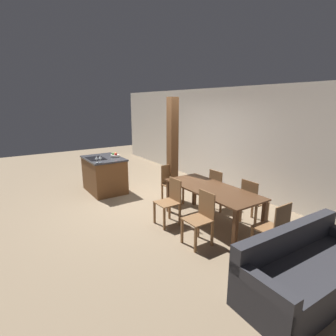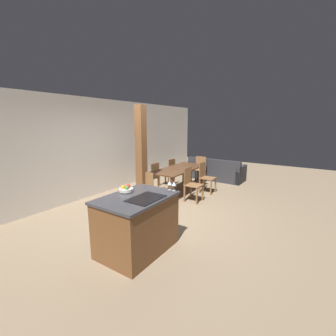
{
  "view_description": "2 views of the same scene",
  "coord_description": "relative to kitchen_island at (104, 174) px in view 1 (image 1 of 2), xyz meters",
  "views": [
    {
      "loc": [
        5.11,
        -2.82,
        2.32
      ],
      "look_at": [
        0.6,
        0.2,
        0.95
      ],
      "focal_mm": 28.0,
      "sensor_mm": 36.0,
      "label": 1
    },
    {
      "loc": [
        -3.89,
        -2.76,
        2.04
      ],
      "look_at": [
        0.6,
        0.2,
        0.95
      ],
      "focal_mm": 24.0,
      "sensor_mm": 36.0,
      "label": 2
    }
  ],
  "objects": [
    {
      "name": "ground_plane",
      "position": [
        1.38,
        0.51,
        -0.46
      ],
      "size": [
        16.0,
        16.0,
        0.0
      ],
      "primitive_type": "plane",
      "color": "#847056"
    },
    {
      "name": "wall_back",
      "position": [
        1.38,
        2.94,
        0.89
      ],
      "size": [
        11.2,
        0.08,
        2.7
      ],
      "color": "silver",
      "rests_on": "ground_plane"
    },
    {
      "name": "kitchen_island",
      "position": [
        0.0,
        0.0,
        0.0
      ],
      "size": [
        1.23,
        0.87,
        0.92
      ],
      "color": "brown",
      "rests_on": "ground_plane"
    },
    {
      "name": "fruit_bowl",
      "position": [
        0.08,
        0.29,
        0.5
      ],
      "size": [
        0.23,
        0.23,
        0.11
      ],
      "color": "silver",
      "rests_on": "kitchen_island"
    },
    {
      "name": "wine_glass_near",
      "position": [
        0.54,
        -0.36,
        0.59
      ],
      "size": [
        0.07,
        0.07,
        0.16
      ],
      "color": "silver",
      "rests_on": "kitchen_island"
    },
    {
      "name": "wine_glass_middle",
      "position": [
        0.54,
        -0.27,
        0.59
      ],
      "size": [
        0.07,
        0.07,
        0.16
      ],
      "color": "silver",
      "rests_on": "kitchen_island"
    },
    {
      "name": "dining_table",
      "position": [
        3.02,
        1.01,
        0.18
      ],
      "size": [
        2.01,
        0.85,
        0.73
      ],
      "color": "#51331E",
      "rests_on": "ground_plane"
    },
    {
      "name": "dining_chair_near_left",
      "position": [
        2.57,
        0.36,
        0.01
      ],
      "size": [
        0.4,
        0.4,
        0.89
      ],
      "color": "brown",
      "rests_on": "ground_plane"
    },
    {
      "name": "dining_chair_near_right",
      "position": [
        3.47,
        0.36,
        0.01
      ],
      "size": [
        0.4,
        0.4,
        0.89
      ],
      "color": "brown",
      "rests_on": "ground_plane"
    },
    {
      "name": "dining_chair_far_left",
      "position": [
        2.57,
        1.67,
        0.01
      ],
      "size": [
        0.4,
        0.4,
        0.89
      ],
      "rotation": [
        0.0,
        0.0,
        3.14
      ],
      "color": "brown",
      "rests_on": "ground_plane"
    },
    {
      "name": "dining_chair_far_right",
      "position": [
        3.47,
        1.67,
        0.01
      ],
      "size": [
        0.4,
        0.4,
        0.89
      ],
      "rotation": [
        0.0,
        0.0,
        3.14
      ],
      "color": "brown",
      "rests_on": "ground_plane"
    },
    {
      "name": "dining_chair_head_end",
      "position": [
        1.64,
        1.01,
        0.01
      ],
      "size": [
        0.4,
        0.4,
        0.89
      ],
      "rotation": [
        0.0,
        0.0,
        1.57
      ],
      "color": "brown",
      "rests_on": "ground_plane"
    },
    {
      "name": "dining_chair_foot_end",
      "position": [
        4.39,
        1.01,
        0.01
      ],
      "size": [
        0.4,
        0.4,
        0.89
      ],
      "rotation": [
        0.0,
        0.0,
        -1.57
      ],
      "color": "brown",
      "rests_on": "ground_plane"
    },
    {
      "name": "couch",
      "position": [
        5.11,
        0.68,
        -0.18
      ],
      "size": [
        0.87,
        1.98,
        0.78
      ],
      "rotation": [
        0.0,
        0.0,
        1.54
      ],
      "color": "#2D2D33",
      "rests_on": "ground_plane"
    },
    {
      "name": "timber_post",
      "position": [
        1.5,
        1.15,
        0.76
      ],
      "size": [
        0.2,
        0.2,
        2.44
      ],
      "color": "brown",
      "rests_on": "ground_plane"
    }
  ]
}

